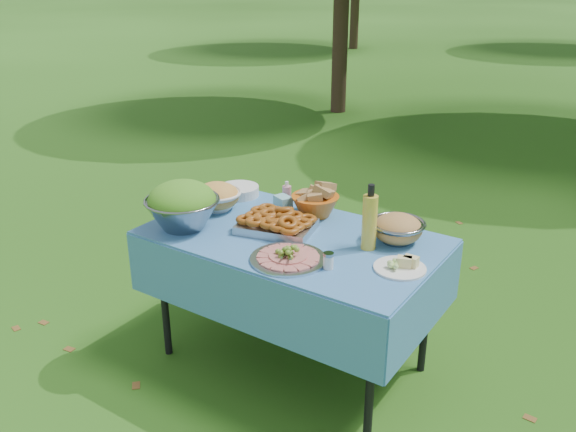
% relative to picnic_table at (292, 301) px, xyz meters
% --- Properties ---
extents(ground, '(80.00, 80.00, 0.00)m').
position_rel_picnic_table_xyz_m(ground, '(0.00, 0.00, -0.38)').
color(ground, '#173509').
rests_on(ground, ground).
extents(picnic_table, '(1.46, 0.86, 0.76)m').
position_rel_picnic_table_xyz_m(picnic_table, '(0.00, 0.00, 0.00)').
color(picnic_table, '#77ADE4').
rests_on(picnic_table, ground).
extents(salad_bowl, '(0.42, 0.42, 0.25)m').
position_rel_picnic_table_xyz_m(salad_bowl, '(-0.52, -0.23, 0.51)').
color(salad_bowl, gray).
rests_on(salad_bowl, picnic_table).
extents(pasta_bowl_white, '(0.32, 0.32, 0.15)m').
position_rel_picnic_table_xyz_m(pasta_bowl_white, '(-0.55, 0.07, 0.46)').
color(pasta_bowl_white, white).
rests_on(pasta_bowl_white, picnic_table).
extents(plate_stack, '(0.31, 0.31, 0.06)m').
position_rel_picnic_table_xyz_m(plate_stack, '(-0.58, 0.30, 0.41)').
color(plate_stack, white).
rests_on(plate_stack, picnic_table).
extents(wipes_box, '(0.11, 0.10, 0.09)m').
position_rel_picnic_table_xyz_m(wipes_box, '(-0.22, 0.24, 0.42)').
color(wipes_box, '#7EC2CB').
rests_on(wipes_box, picnic_table).
extents(sanitizer_bottle, '(0.07, 0.07, 0.14)m').
position_rel_picnic_table_xyz_m(sanitizer_bottle, '(-0.25, 0.32, 0.45)').
color(sanitizer_bottle, pink).
rests_on(sanitizer_bottle, picnic_table).
extents(bread_bowl, '(0.30, 0.30, 0.17)m').
position_rel_picnic_table_xyz_m(bread_bowl, '(-0.04, 0.29, 0.47)').
color(bread_bowl, '#C85C14').
rests_on(bread_bowl, picnic_table).
extents(pasta_bowl_steel, '(0.33, 0.33, 0.14)m').
position_rel_picnic_table_xyz_m(pasta_bowl_steel, '(0.47, 0.23, 0.45)').
color(pasta_bowl_steel, gray).
rests_on(pasta_bowl_steel, picnic_table).
extents(fried_tray, '(0.43, 0.34, 0.09)m').
position_rel_picnic_table_xyz_m(fried_tray, '(-0.10, 0.00, 0.42)').
color(fried_tray, '#A8A8AC').
rests_on(fried_tray, picnic_table).
extents(charcuterie_platter, '(0.40, 0.40, 0.08)m').
position_rel_picnic_table_xyz_m(charcuterie_platter, '(0.13, -0.24, 0.42)').
color(charcuterie_platter, '#B1B3B7').
rests_on(charcuterie_platter, picnic_table).
extents(oil_bottle, '(0.09, 0.09, 0.32)m').
position_rel_picnic_table_xyz_m(oil_bottle, '(0.38, 0.08, 0.54)').
color(oil_bottle, gold).
rests_on(oil_bottle, picnic_table).
extents(cheese_plate, '(0.28, 0.28, 0.06)m').
position_rel_picnic_table_xyz_m(cheese_plate, '(0.60, -0.04, 0.41)').
color(cheese_plate, white).
rests_on(cheese_plate, picnic_table).
extents(shaker, '(0.06, 0.06, 0.08)m').
position_rel_picnic_table_xyz_m(shaker, '(0.33, -0.21, 0.42)').
color(shaker, silver).
rests_on(shaker, picnic_table).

